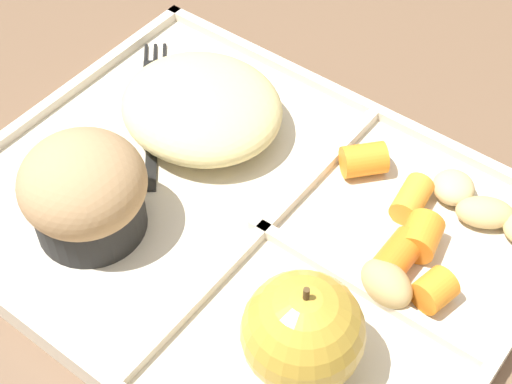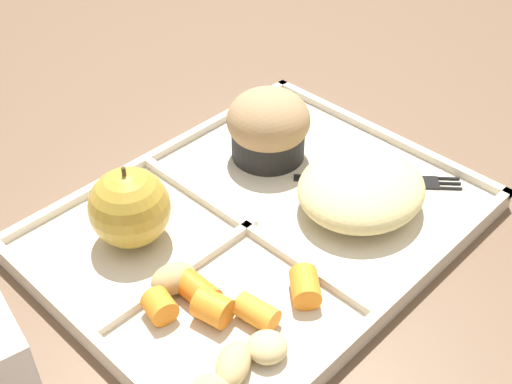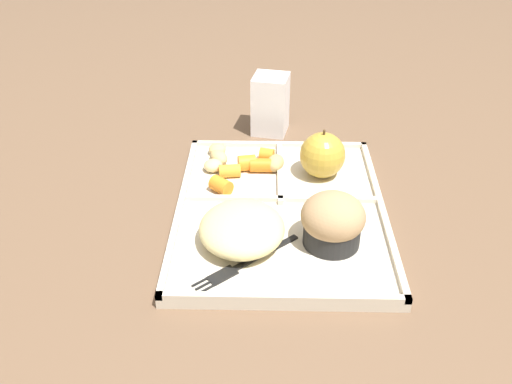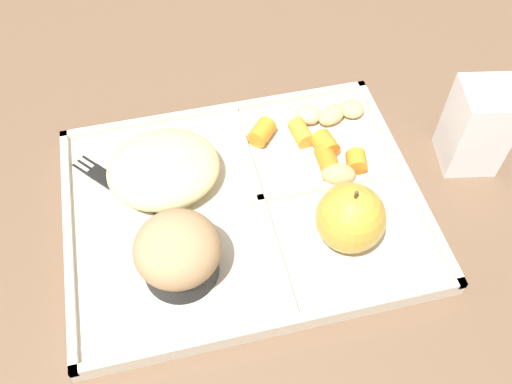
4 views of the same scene
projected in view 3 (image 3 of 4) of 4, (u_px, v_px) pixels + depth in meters
ground at (280, 216)px, 0.82m from camera, size 6.00×6.00×0.00m
lunch_tray at (280, 212)px, 0.82m from camera, size 0.38×0.29×0.02m
green_apple at (322, 155)px, 0.87m from camera, size 0.07×0.07×0.08m
bran_muffin at (333, 221)px, 0.73m from camera, size 0.08×0.08×0.07m
carrot_slice_center at (261, 165)px, 0.89m from camera, size 0.02×0.03×0.02m
carrot_slice_diagonal at (247, 163)px, 0.90m from camera, size 0.03×0.03×0.02m
carrot_slice_edge at (230, 171)px, 0.88m from camera, size 0.02×0.04×0.02m
carrot_slice_back at (221, 186)px, 0.84m from camera, size 0.04×0.04×0.02m
carrot_slice_near_corner at (267, 155)px, 0.92m from camera, size 0.03×0.03×0.02m
potato_chunk_browned at (213, 166)px, 0.90m from camera, size 0.04×0.04×0.02m
potato_chunk_wedge at (275, 163)px, 0.90m from camera, size 0.04×0.04×0.02m
potato_chunk_golden at (219, 157)px, 0.92m from camera, size 0.05×0.04×0.02m
potato_chunk_large at (217, 149)px, 0.94m from camera, size 0.04×0.04×0.02m
egg_noodle_pile at (242, 228)px, 0.74m from camera, size 0.12×0.11×0.04m
meatball_back at (231, 226)px, 0.75m from camera, size 0.03×0.03×0.03m
meatball_front at (242, 227)px, 0.74m from camera, size 0.04×0.04×0.04m
meatball_side at (244, 236)px, 0.73m from camera, size 0.03×0.03×0.03m
plastic_fork at (241, 265)px, 0.71m from camera, size 0.12×0.13×0.00m
milk_carton at (270, 104)px, 1.02m from camera, size 0.07×0.07×0.11m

